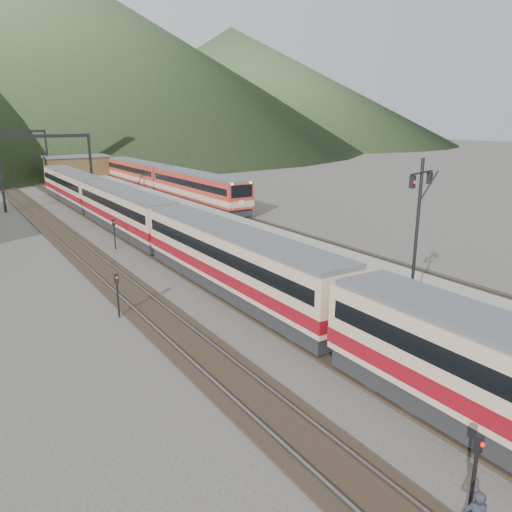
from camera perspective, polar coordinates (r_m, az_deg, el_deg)
track_main at (r=46.39m, az=-15.27°, el=3.03°), size 2.60×200.00×0.23m
track_far at (r=45.20m, az=-21.30°, el=2.20°), size 2.60×200.00×0.23m
track_second at (r=50.90m, az=-2.85°, el=4.62°), size 2.60×200.00×0.23m
platform at (r=46.42m, az=-7.95°, el=3.98°), size 8.00×100.00×1.00m
gantry_near at (r=59.47m, az=-22.83°, el=10.38°), size 9.55×0.25×8.00m
gantry_far at (r=84.15m, az=-26.01°, el=11.17°), size 9.55×0.25×8.00m
station_shed at (r=83.87m, az=-19.80°, el=9.72°), size 9.40×4.40×3.10m
hill_b at (r=239.02m, az=-23.64°, el=20.91°), size 220.00×220.00×75.00m
hill_c at (r=246.96m, az=-2.80°, el=18.97°), size 160.00×160.00×50.00m
main_train at (r=35.88m, az=-10.07°, el=2.77°), size 2.70×74.01×3.29m
second_train at (r=66.03m, az=-10.47°, el=8.53°), size 2.85×38.79×3.48m
signal_mast at (r=22.19m, az=17.97°, el=3.52°), size 2.12×0.79×7.04m
short_signal_a at (r=14.16m, az=23.79°, el=-21.02°), size 0.24×0.19×2.27m
short_signal_b at (r=39.11m, az=-15.90°, el=2.84°), size 0.23×0.17×2.27m
short_signal_c at (r=25.53m, az=-15.59°, el=-3.71°), size 0.26×0.22×2.27m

